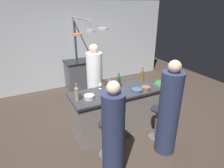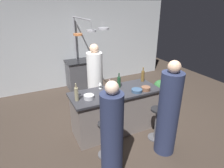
# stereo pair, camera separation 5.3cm
# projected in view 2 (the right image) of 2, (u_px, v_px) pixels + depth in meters

# --- Properties ---
(ground_plane) EXTENTS (9.00, 9.00, 0.00)m
(ground_plane) POSITION_uv_depth(u_px,v_px,m) (115.00, 129.00, 4.17)
(ground_plane) COLOR #382D26
(back_wall) EXTENTS (6.40, 0.16, 2.60)m
(back_wall) POSITION_uv_depth(u_px,v_px,m) (74.00, 45.00, 6.02)
(back_wall) COLOR #B2B7BC
(back_wall) RESTS_ON ground_plane
(kitchen_island) EXTENTS (1.80, 0.72, 0.90)m
(kitchen_island) POSITION_uv_depth(u_px,v_px,m) (115.00, 111.00, 3.99)
(kitchen_island) COLOR slate
(kitchen_island) RESTS_ON ground_plane
(stove_range) EXTENTS (0.80, 0.64, 0.89)m
(stove_range) POSITION_uv_depth(u_px,v_px,m) (80.00, 74.00, 6.02)
(stove_range) COLOR #47474C
(stove_range) RESTS_ON ground_plane
(chef) EXTENTS (0.36, 0.36, 1.70)m
(chef) POSITION_uv_depth(u_px,v_px,m) (95.00, 83.00, 4.52)
(chef) COLOR white
(chef) RESTS_ON ground_plane
(bar_stool_left) EXTENTS (0.28, 0.28, 0.68)m
(bar_stool_left) POSITION_uv_depth(u_px,v_px,m) (106.00, 138.00, 3.30)
(bar_stool_left) COLOR #4C4C51
(bar_stool_left) RESTS_ON ground_plane
(guest_left) EXTENTS (0.34, 0.34, 1.59)m
(guest_left) POSITION_uv_depth(u_px,v_px,m) (112.00, 135.00, 2.81)
(guest_left) COLOR #262D4C
(guest_left) RESTS_ON ground_plane
(bar_stool_right) EXTENTS (0.28, 0.28, 0.68)m
(bar_stool_right) POSITION_uv_depth(u_px,v_px,m) (156.00, 122.00, 3.74)
(bar_stool_right) COLOR #4C4C51
(bar_stool_right) RESTS_ON ground_plane
(guest_right) EXTENTS (0.36, 0.36, 1.72)m
(guest_right) POSITION_uv_depth(u_px,v_px,m) (168.00, 113.00, 3.27)
(guest_right) COLOR #262D4C
(guest_right) RESTS_ON ground_plane
(overhead_pot_rack) EXTENTS (0.89, 1.51, 2.17)m
(overhead_pot_rack) POSITION_uv_depth(u_px,v_px,m) (85.00, 37.00, 5.05)
(overhead_pot_rack) COLOR gray
(overhead_pot_rack) RESTS_ON ground_plane
(potted_plant) EXTENTS (0.36, 0.36, 0.52)m
(potted_plant) POSITION_uv_depth(u_px,v_px,m) (160.00, 88.00, 5.46)
(potted_plant) COLOR brown
(potted_plant) RESTS_ON ground_plane
(pepper_mill) EXTENTS (0.05, 0.05, 0.21)m
(pepper_mill) POSITION_uv_depth(u_px,v_px,m) (76.00, 92.00, 3.54)
(pepper_mill) COLOR #382319
(pepper_mill) RESTS_ON kitchen_island
(wine_bottle_amber) EXTENTS (0.07, 0.07, 0.32)m
(wine_bottle_amber) POSITION_uv_depth(u_px,v_px,m) (143.00, 76.00, 4.26)
(wine_bottle_amber) COLOR brown
(wine_bottle_amber) RESTS_ON kitchen_island
(wine_bottle_white) EXTENTS (0.07, 0.07, 0.33)m
(wine_bottle_white) POSITION_uv_depth(u_px,v_px,m) (76.00, 94.00, 3.40)
(wine_bottle_white) COLOR gray
(wine_bottle_white) RESTS_ON kitchen_island
(wine_bottle_rose) EXTENTS (0.07, 0.07, 0.29)m
(wine_bottle_rose) POSITION_uv_depth(u_px,v_px,m) (110.00, 88.00, 3.69)
(wine_bottle_rose) COLOR #B78C8E
(wine_bottle_rose) RESTS_ON kitchen_island
(wine_bottle_dark) EXTENTS (0.07, 0.07, 0.30)m
(wine_bottle_dark) POSITION_uv_depth(u_px,v_px,m) (116.00, 92.00, 3.52)
(wine_bottle_dark) COLOR black
(wine_bottle_dark) RESTS_ON kitchen_island
(wine_bottle_green) EXTENTS (0.07, 0.07, 0.31)m
(wine_bottle_green) POSITION_uv_depth(u_px,v_px,m) (119.00, 82.00, 3.96)
(wine_bottle_green) COLOR #193D23
(wine_bottle_green) RESTS_ON kitchen_island
(wine_glass_by_chef) EXTENTS (0.07, 0.07, 0.15)m
(wine_glass_by_chef) POSITION_uv_depth(u_px,v_px,m) (100.00, 84.00, 3.89)
(wine_glass_by_chef) COLOR silver
(wine_glass_by_chef) RESTS_ON kitchen_island
(wine_glass_near_left_guest) EXTENTS (0.07, 0.07, 0.15)m
(wine_glass_near_left_guest) POSITION_uv_depth(u_px,v_px,m) (106.00, 90.00, 3.61)
(wine_glass_near_left_guest) COLOR silver
(wine_glass_near_left_guest) RESTS_ON kitchen_island
(mixing_bowl_steel) EXTENTS (0.19, 0.19, 0.08)m
(mixing_bowl_steel) POSITION_uv_depth(u_px,v_px,m) (89.00, 97.00, 3.50)
(mixing_bowl_steel) COLOR #B7B7BC
(mixing_bowl_steel) RESTS_ON kitchen_island
(mixing_bowl_blue) EXTENTS (0.21, 0.21, 0.06)m
(mixing_bowl_blue) POSITION_uv_depth(u_px,v_px,m) (137.00, 91.00, 3.78)
(mixing_bowl_blue) COLOR #334C6B
(mixing_bowl_blue) RESTS_ON kitchen_island
(mixing_bowl_wooden) EXTENTS (0.18, 0.18, 0.07)m
(mixing_bowl_wooden) POSITION_uv_depth(u_px,v_px,m) (146.00, 89.00, 3.84)
(mixing_bowl_wooden) COLOR brown
(mixing_bowl_wooden) RESTS_ON kitchen_island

